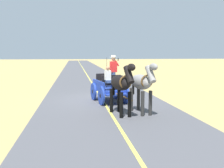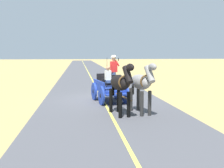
% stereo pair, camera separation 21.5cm
% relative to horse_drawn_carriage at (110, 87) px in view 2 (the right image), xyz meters
% --- Properties ---
extents(ground_plane, '(200.00, 200.00, 0.00)m').
position_rel_horse_drawn_carriage_xyz_m(ground_plane, '(0.31, -0.69, -0.82)').
color(ground_plane, tan).
extents(road_surface, '(6.59, 160.00, 0.01)m').
position_rel_horse_drawn_carriage_xyz_m(road_surface, '(0.31, -0.69, -0.81)').
color(road_surface, '#4C4C51').
rests_on(road_surface, ground).
extents(road_centre_stripe, '(0.12, 160.00, 0.00)m').
position_rel_horse_drawn_carriage_xyz_m(road_centre_stripe, '(0.31, -0.69, -0.81)').
color(road_centre_stripe, '#DBCC4C').
rests_on(road_centre_stripe, road_surface).
extents(horse_drawn_carriage, '(1.83, 4.51, 2.50)m').
position_rel_horse_drawn_carriage_xyz_m(horse_drawn_carriage, '(0.00, 0.00, 0.00)').
color(horse_drawn_carriage, '#1E3899').
rests_on(horse_drawn_carriage, ground).
extents(horse_near_side, '(0.89, 2.15, 2.21)m').
position_rel_horse_drawn_carriage_xyz_m(horse_near_side, '(-1.01, 2.89, 0.51)').
color(horse_near_side, gray).
rests_on(horse_near_side, ground).
extents(horse_off_side, '(0.90, 2.15, 2.21)m').
position_rel_horse_drawn_carriage_xyz_m(horse_off_side, '(-0.08, 3.06, 0.51)').
color(horse_off_side, black).
rests_on(horse_off_side, ground).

